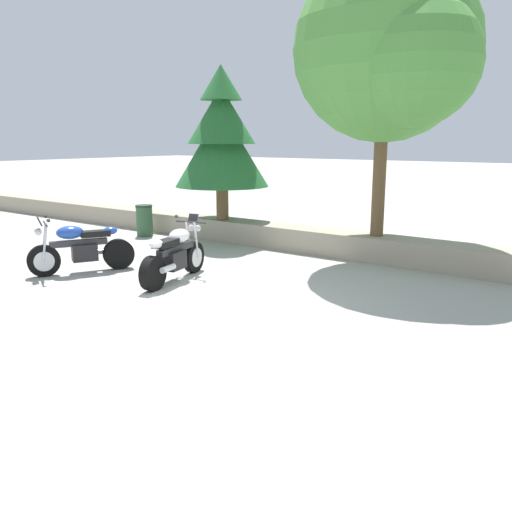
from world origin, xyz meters
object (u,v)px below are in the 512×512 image
(leafy_tree_mid_left, at_px, (392,51))
(trash_bin, at_px, (144,220))
(pine_tree_far_left, at_px, (222,136))
(motorcycle_blue_near_left, at_px, (80,249))
(motorcycle_white_centre, at_px, (175,255))

(leafy_tree_mid_left, height_order, trash_bin, leafy_tree_mid_left)
(pine_tree_far_left, relative_size, trash_bin, 4.53)
(motorcycle_blue_near_left, xyz_separation_m, leafy_tree_mid_left, (4.46, 4.42, 3.85))
(pine_tree_far_left, bearing_deg, trash_bin, -160.27)
(motorcycle_blue_near_left, relative_size, trash_bin, 2.21)
(pine_tree_far_left, height_order, leafy_tree_mid_left, leafy_tree_mid_left)
(pine_tree_far_left, height_order, trash_bin, pine_tree_far_left)
(pine_tree_far_left, relative_size, leafy_tree_mid_left, 0.68)
(motorcycle_white_centre, height_order, leafy_tree_mid_left, leafy_tree_mid_left)
(pine_tree_far_left, bearing_deg, leafy_tree_mid_left, 0.44)
(motorcycle_white_centre, relative_size, pine_tree_far_left, 0.52)
(motorcycle_white_centre, bearing_deg, leafy_tree_mid_left, 56.16)
(motorcycle_blue_near_left, relative_size, leafy_tree_mid_left, 0.33)
(motorcycle_blue_near_left, xyz_separation_m, trash_bin, (-2.15, 3.61, -0.05))
(motorcycle_white_centre, xyz_separation_m, trash_bin, (-4.10, 2.92, -0.05))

